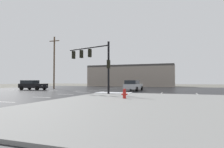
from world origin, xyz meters
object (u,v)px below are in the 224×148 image
at_px(traffic_signal_mast, 94,58).
at_px(sedan_black, 32,85).
at_px(utility_pole_far, 54,61).
at_px(sedan_silver, 133,85).
at_px(fire_hydrant, 124,93).

bearing_deg(traffic_signal_mast, sedan_black, -4.60).
bearing_deg(utility_pole_far, sedan_black, -90.35).
distance_m(sedan_silver, sedan_black, 16.50).
xyz_separation_m(traffic_signal_mast, sedan_black, (-13.58, 5.43, -3.24)).
relative_size(sedan_silver, utility_pole_far, 0.46).
xyz_separation_m(fire_hydrant, utility_pole_far, (-18.53, 16.22, 4.70)).
relative_size(fire_hydrant, sedan_black, 0.17).
bearing_deg(sedan_silver, traffic_signal_mast, 165.36).
distance_m(traffic_signal_mast, sedan_black, 14.98).
bearing_deg(utility_pole_far, fire_hydrant, -41.19).
bearing_deg(fire_hydrant, sedan_silver, 99.86).
xyz_separation_m(fire_hydrant, sedan_silver, (-2.32, 13.34, 0.32)).
bearing_deg(sedan_black, sedan_silver, 9.34).
relative_size(sedan_black, utility_pole_far, 0.45).
distance_m(fire_hydrant, sedan_black, 21.32).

